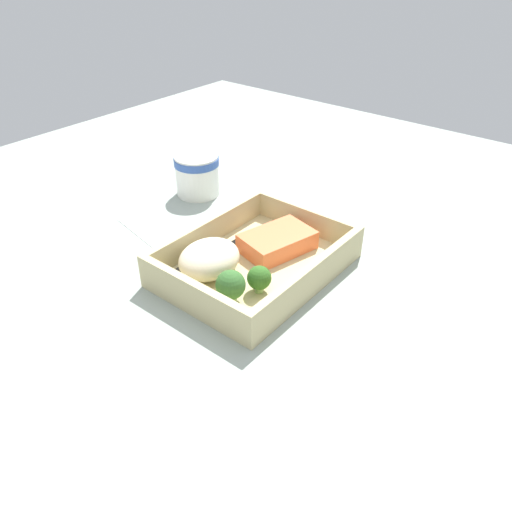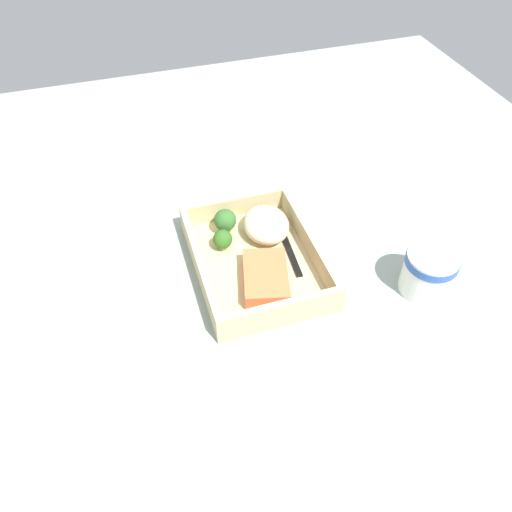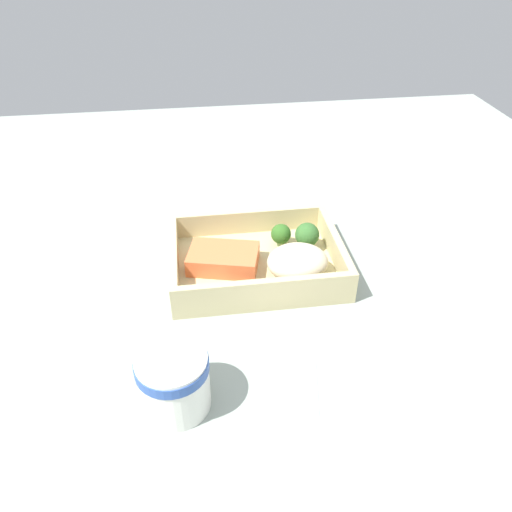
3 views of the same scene
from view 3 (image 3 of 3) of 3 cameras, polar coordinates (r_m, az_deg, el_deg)
name	(u,v)px [view 3 (image 3 of 3)]	position (r cm, az deg, el deg)	size (l,w,h in cm)	color
ground_plane	(256,274)	(83.56, 0.00, -2.06)	(160.00, 160.00, 2.00)	#909C93
takeout_tray	(256,266)	(82.58, 0.00, -1.18)	(27.61, 21.00, 1.20)	#C4B683
tray_rim	(256,253)	(80.99, 0.00, 0.34)	(27.61, 21.00, 4.20)	#C4B683
salmon_fillet	(223,258)	(81.19, -3.77, -0.17)	(11.08, 7.26, 2.98)	#F37040
mashed_potatoes	(298,262)	(78.61, 4.78, -0.69)	(9.70, 8.22, 4.99)	beige
broccoli_floret_1	(281,234)	(85.32, 2.87, 2.49)	(3.45, 3.45, 4.09)	#80A264
broccoli_floret_2	(307,235)	(84.57, 5.86, 2.37)	(4.12, 4.12, 4.90)	#7F9E58
fork	(283,286)	(77.35, 3.11, -3.45)	(15.88, 2.81, 0.44)	black
paper_cup	(174,379)	(60.92, -9.39, -13.75)	(8.60, 8.60, 7.96)	white
receipt_slip	(285,366)	(67.43, 3.33, -12.40)	(8.15, 15.07, 0.24)	white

